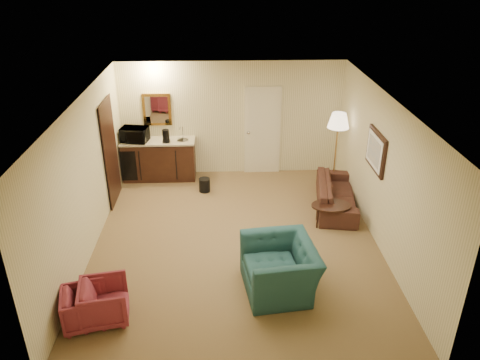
% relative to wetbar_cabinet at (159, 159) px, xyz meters
% --- Properties ---
extents(ground, '(6.00, 6.00, 0.00)m').
position_rel_wetbar_cabinet_xyz_m(ground, '(1.65, -2.72, -0.46)').
color(ground, olive).
rests_on(ground, ground).
extents(room_walls, '(5.02, 6.01, 2.61)m').
position_rel_wetbar_cabinet_xyz_m(room_walls, '(1.55, -1.95, 1.26)').
color(room_walls, beige).
rests_on(room_walls, ground).
extents(wetbar_cabinet, '(1.64, 0.58, 0.92)m').
position_rel_wetbar_cabinet_xyz_m(wetbar_cabinet, '(0.00, 0.00, 0.00)').
color(wetbar_cabinet, '#341B10').
rests_on(wetbar_cabinet, ground).
extents(sofa, '(0.84, 1.95, 0.74)m').
position_rel_wetbar_cabinet_xyz_m(sofa, '(3.72, -1.50, -0.09)').
color(sofa, black).
rests_on(sofa, ground).
extents(teal_armchair, '(0.92, 1.27, 1.03)m').
position_rel_wetbar_cabinet_xyz_m(teal_armchair, '(2.27, -4.05, 0.06)').
color(teal_armchair, '#1F4F4D').
rests_on(teal_armchair, ground).
extents(rose_chair_near, '(0.68, 0.71, 0.60)m').
position_rel_wetbar_cabinet_xyz_m(rose_chair_near, '(-0.50, -4.68, -0.16)').
color(rose_chair_near, maroon).
rests_on(rose_chair_near, ground).
extents(rose_chair_far, '(0.70, 0.73, 0.66)m').
position_rel_wetbar_cabinet_xyz_m(rose_chair_far, '(-0.25, -4.60, -0.13)').
color(rose_chair_far, maroon).
rests_on(rose_chair_far, ground).
extents(coffee_table, '(0.83, 0.63, 0.43)m').
position_rel_wetbar_cabinet_xyz_m(coffee_table, '(3.45, -2.21, -0.25)').
color(coffee_table, black).
rests_on(coffee_table, ground).
extents(floor_lamp, '(0.49, 0.49, 1.71)m').
position_rel_wetbar_cabinet_xyz_m(floor_lamp, '(3.85, -0.63, 0.39)').
color(floor_lamp, '#BB863E').
rests_on(floor_lamp, ground).
extents(waste_bin, '(0.31, 0.31, 0.30)m').
position_rel_wetbar_cabinet_xyz_m(waste_bin, '(1.03, -0.72, -0.31)').
color(waste_bin, black).
rests_on(waste_bin, ground).
extents(microwave, '(0.63, 0.42, 0.39)m').
position_rel_wetbar_cabinet_xyz_m(microwave, '(-0.49, -0.04, 0.66)').
color(microwave, black).
rests_on(microwave, wetbar_cabinet).
extents(coffee_maker, '(0.16, 0.16, 0.28)m').
position_rel_wetbar_cabinet_xyz_m(coffee_maker, '(0.20, -0.11, 0.60)').
color(coffee_maker, black).
rests_on(coffee_maker, wetbar_cabinet).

